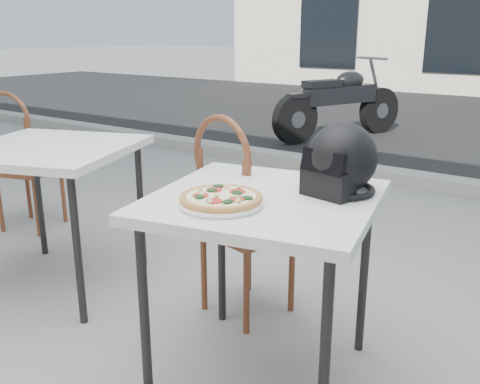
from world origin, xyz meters
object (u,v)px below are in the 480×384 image
Objects in this scene: cafe_chair_side at (20,154)px; plate at (221,203)px; pizza at (221,197)px; helmet at (340,162)px; cafe_chair_main at (237,208)px; motorcycle at (340,104)px; cafe_table_main at (264,213)px; cafe_table_side at (49,159)px.

plate is at bearing 145.81° from cafe_chair_side.
helmet reaches higher than pizza.
motorcycle is (-1.67, 4.75, -0.12)m from cafe_chair_main.
cafe_chair_main reaches higher than cafe_table_main.
cafe_chair_main is at bearing 137.73° from cafe_table_main.
plate is at bearing -114.45° from helmet.
motorcycle reaches higher than plate.
cafe_chair_side is at bearing 8.74° from cafe_chair_main.
helmet is 0.29× the size of cafe_table_side.
motorcycle reaches higher than pizza.
cafe_chair_main is 1.12m from cafe_table_side.
plate is at bearing -46.70° from motorcycle.
plate is 0.19× the size of motorcycle.
pizza is 1.11× the size of helmet.
cafe_chair_side is (-0.94, 0.41, -0.18)m from cafe_table_side.
pizza is 0.68m from cafe_chair_main.
cafe_table_main is at bearing 72.53° from pizza.
cafe_chair_main is at bearing 16.05° from cafe_table_side.
helmet is at bearing 5.59° from cafe_table_side.
cafe_chair_side is at bearing -71.44° from motorcycle.
pizza is 0.34× the size of cafe_chair_main.
helmet reaches higher than motorcycle.
plate is 1.18× the size of helmet.
plate is 5.67m from motorcycle.
motorcycle is (-2.05, 5.10, -0.26)m from cafe_table_main.
cafe_table_side is (-1.67, -0.16, -0.18)m from helmet.
cafe_table_side is at bearing 178.25° from cafe_table_main.
cafe_table_side is 5.10m from motorcycle.
cafe_chair_main is 0.95× the size of cafe_table_side.
motorcycle is at bearing 125.47° from helmet.
pizza is 0.33× the size of cafe_table_side.
plate is (-0.06, -0.20, 0.08)m from cafe_table_main.
helmet is 0.31× the size of cafe_chair_main.
motorcycle is at bearing -58.80° from cafe_chair_main.
pizza is at bearing 145.81° from cafe_chair_side.
cafe_chair_side reaches higher than cafe_table_main.
cafe_table_main is 0.23m from pizza.
motorcycle is at bearing 96.85° from cafe_table_side.
plate is at bearing -107.48° from cafe_table_main.
cafe_table_side is at bearing 170.07° from pizza.
plate reaches higher than cafe_table_side.
cafe_chair_side is 0.51× the size of motorcycle.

